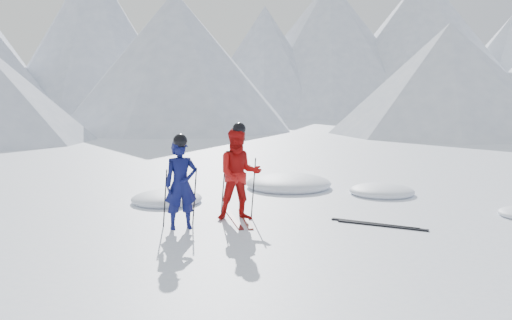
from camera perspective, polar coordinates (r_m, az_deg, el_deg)
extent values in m
plane|color=white|center=(11.44, 10.23, -5.62)|extent=(160.00, 160.00, 0.00)
cone|color=#B2BCD1|center=(51.95, -16.71, 12.11)|extent=(23.96, 23.96, 14.35)
cone|color=#B2BCD1|center=(62.01, -9.08, 10.37)|extent=(17.69, 17.69, 11.93)
cone|color=#B2BCD1|center=(54.79, 0.95, 10.31)|extent=(19.63, 19.63, 10.85)
cone|color=#B2BCD1|center=(59.03, 7.66, 11.63)|extent=(23.31, 23.31, 14.15)
cone|color=#B2BCD1|center=(61.00, 17.09, 11.58)|extent=(28.94, 28.94, 14.88)
cone|color=silver|center=(66.25, 25.19, 9.06)|extent=(24.45, 24.45, 10.76)
cone|color=#B2BCD1|center=(34.29, 19.52, 8.07)|extent=(14.00, 14.00, 6.50)
cone|color=#B2BCD1|center=(36.68, -8.43, 10.28)|extent=(16.00, 16.00, 9.00)
imported|color=#0C1048|center=(10.05, -7.90, -2.57)|extent=(0.67, 0.50, 1.65)
imported|color=#AF0F0E|center=(10.63, -1.77, -1.51)|extent=(0.92, 0.73, 1.82)
cylinder|color=black|center=(10.25, -9.55, -3.97)|extent=(0.11, 0.08, 1.10)
cylinder|color=black|center=(10.34, -6.48, -3.82)|extent=(0.11, 0.07, 1.10)
cylinder|color=black|center=(10.90, -3.47, -2.91)|extent=(0.12, 0.10, 1.21)
cylinder|color=black|center=(10.86, -0.27, -2.94)|extent=(0.12, 0.09, 1.21)
cube|color=black|center=(10.79, -2.39, -6.22)|extent=(0.23, 1.70, 0.03)
cube|color=black|center=(10.82, -1.12, -6.18)|extent=(0.12, 1.70, 0.03)
cube|color=black|center=(10.64, 12.34, -6.58)|extent=(1.43, 1.06, 0.03)
cube|color=black|center=(10.54, 13.14, -6.73)|extent=(1.46, 1.02, 0.03)
ellipsoid|color=white|center=(12.60, -9.37, -4.41)|extent=(1.62, 1.62, 0.36)
ellipsoid|color=white|center=(13.75, 13.10, -3.53)|extent=(1.58, 1.58, 0.35)
ellipsoid|color=white|center=(14.32, 3.45, -2.92)|extent=(2.24, 2.24, 0.49)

